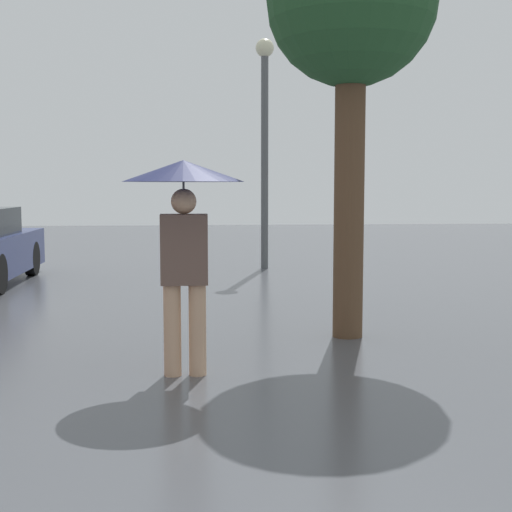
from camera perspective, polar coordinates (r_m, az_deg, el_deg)
name	(u,v)px	position (r m, az deg, el deg)	size (l,w,h in m)	color
pedestrian	(184,206)	(6.29, -5.80, 3.99)	(1.07, 1.07, 1.92)	tan
tree	(351,10)	(8.20, 7.65, 18.90)	(1.86, 1.86, 4.62)	brown
street_lamp	(265,123)	(14.62, 0.70, 10.56)	(0.37, 0.37, 4.63)	#515456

